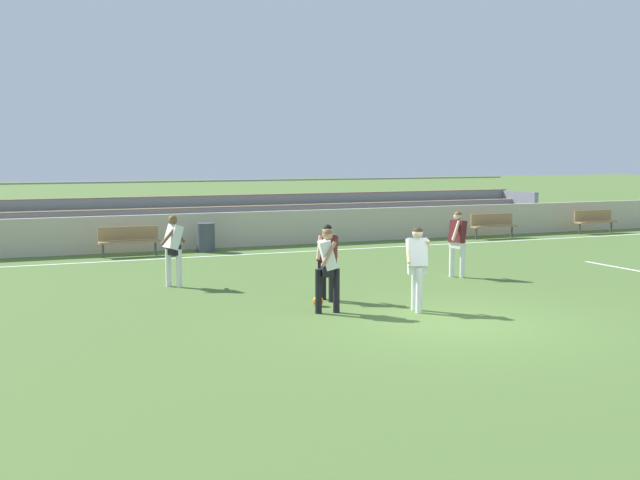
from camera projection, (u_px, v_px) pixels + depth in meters
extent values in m
plane|color=#4C6B30|center=(452.00, 323.00, 14.43)|extent=(160.00, 160.00, 0.00)
cube|color=white|center=(263.00, 254.00, 24.44)|extent=(44.00, 0.12, 0.01)
cube|color=beige|center=(243.00, 229.00, 26.20)|extent=(48.00, 0.16, 1.16)
cube|color=#897051|center=(246.00, 232.00, 27.45)|extent=(24.74, 0.36, 0.08)
cube|color=slate|center=(248.00, 238.00, 27.29)|extent=(24.74, 0.04, 0.38)
cube|color=#897051|center=(240.00, 219.00, 28.09)|extent=(24.74, 0.36, 0.08)
cube|color=slate|center=(241.00, 225.00, 27.92)|extent=(24.74, 0.04, 0.38)
cube|color=#897051|center=(234.00, 207.00, 28.72)|extent=(24.74, 0.36, 0.08)
cube|color=slate|center=(235.00, 213.00, 28.56)|extent=(24.74, 0.04, 0.38)
cube|color=#897051|center=(228.00, 196.00, 29.36)|extent=(24.74, 0.36, 0.08)
cube|color=slate|center=(229.00, 201.00, 29.19)|extent=(24.74, 0.04, 0.38)
cube|color=slate|center=(517.00, 209.00, 33.14)|extent=(0.20, 2.58, 1.52)
cylinder|color=slate|center=(226.00, 181.00, 29.53)|extent=(24.74, 0.06, 0.06)
cube|color=#99754C|center=(596.00, 222.00, 30.54)|extent=(1.80, 0.40, 0.06)
cube|color=#99754C|center=(593.00, 215.00, 30.67)|extent=(1.80, 0.05, 0.40)
cylinder|color=#47474C|center=(580.00, 228.00, 30.26)|extent=(0.07, 0.07, 0.45)
cylinder|color=#47474C|center=(611.00, 227.00, 30.86)|extent=(0.07, 0.07, 0.45)
cube|color=#99754C|center=(494.00, 226.00, 28.73)|extent=(1.80, 0.40, 0.06)
cube|color=#99754C|center=(492.00, 219.00, 28.86)|extent=(1.80, 0.05, 0.40)
cylinder|color=#47474C|center=(476.00, 233.00, 28.45)|extent=(0.07, 0.07, 0.45)
cylinder|color=#47474C|center=(512.00, 232.00, 29.05)|extent=(0.07, 0.07, 0.45)
cube|color=#99754C|center=(129.00, 242.00, 23.67)|extent=(1.80, 0.40, 0.06)
cube|color=#99754C|center=(128.00, 233.00, 23.81)|extent=(1.80, 0.05, 0.40)
cylinder|color=#47474C|center=(103.00, 251.00, 23.40)|extent=(0.07, 0.07, 0.45)
cylinder|color=#47474C|center=(155.00, 248.00, 24.00)|extent=(0.07, 0.07, 0.45)
cylinder|color=#3D424C|center=(206.00, 237.00, 24.85)|extent=(0.58, 0.58, 0.91)
cylinder|color=black|center=(318.00, 291.00, 15.26)|extent=(0.13, 0.13, 0.87)
cylinder|color=black|center=(336.00, 291.00, 15.35)|extent=(0.13, 0.13, 0.87)
cube|color=black|center=(327.00, 270.00, 15.26)|extent=(0.31, 0.41, 0.24)
cube|color=white|center=(327.00, 255.00, 15.23)|extent=(0.45, 0.46, 0.60)
cylinder|color=#A87A5B|center=(326.00, 251.00, 15.43)|extent=(0.32, 0.15, 0.50)
cylinder|color=#A87A5B|center=(329.00, 254.00, 15.01)|extent=(0.32, 0.15, 0.50)
sphere|color=#A87A5B|center=(328.00, 235.00, 15.18)|extent=(0.21, 0.21, 0.21)
sphere|color=brown|center=(328.00, 234.00, 15.18)|extent=(0.20, 0.20, 0.20)
cylinder|color=black|center=(332.00, 282.00, 16.45)|extent=(0.13, 0.13, 0.83)
cylinder|color=black|center=(323.00, 280.00, 16.72)|extent=(0.13, 0.13, 0.83)
cube|color=black|center=(327.00, 263.00, 16.54)|extent=(0.42, 0.40, 0.24)
cube|color=#56191E|center=(327.00, 248.00, 16.51)|extent=(0.53, 0.53, 0.60)
cylinder|color=#D6A884|center=(319.00, 247.00, 16.40)|extent=(0.22, 0.26, 0.51)
cylinder|color=#D6A884|center=(336.00, 246.00, 16.62)|extent=(0.22, 0.26, 0.51)
sphere|color=#D6A884|center=(327.00, 230.00, 16.47)|extent=(0.21, 0.21, 0.21)
sphere|color=black|center=(327.00, 229.00, 16.46)|extent=(0.20, 0.20, 0.20)
cylinder|color=white|center=(462.00, 260.00, 19.68)|extent=(0.13, 0.13, 0.88)
cylinder|color=white|center=(452.00, 260.00, 19.82)|extent=(0.13, 0.13, 0.88)
cube|color=white|center=(457.00, 243.00, 19.70)|extent=(0.33, 0.41, 0.24)
cube|color=#56191E|center=(458.00, 231.00, 19.67)|extent=(0.41, 0.46, 0.59)
cylinder|color=beige|center=(456.00, 231.00, 19.48)|extent=(0.31, 0.17, 0.50)
cylinder|color=beige|center=(459.00, 229.00, 19.85)|extent=(0.31, 0.17, 0.50)
sphere|color=beige|center=(458.00, 216.00, 19.63)|extent=(0.21, 0.21, 0.21)
sphere|color=brown|center=(458.00, 215.00, 19.62)|extent=(0.20, 0.20, 0.20)
cylinder|color=white|center=(419.00, 290.00, 15.32)|extent=(0.13, 0.13, 0.89)
cylinder|color=white|center=(415.00, 288.00, 15.59)|extent=(0.13, 0.13, 0.89)
cube|color=white|center=(417.00, 268.00, 15.41)|extent=(0.42, 0.34, 0.24)
cube|color=white|center=(417.00, 253.00, 15.38)|extent=(0.49, 0.48, 0.60)
cylinder|color=beige|center=(408.00, 251.00, 15.31)|extent=(0.20, 0.37, 0.47)
cylinder|color=beige|center=(426.00, 250.00, 15.44)|extent=(0.20, 0.37, 0.47)
sphere|color=beige|center=(418.00, 233.00, 15.34)|extent=(0.21, 0.21, 0.21)
sphere|color=black|center=(418.00, 232.00, 15.33)|extent=(0.20, 0.20, 0.20)
cylinder|color=white|center=(179.00, 268.00, 18.25)|extent=(0.13, 0.13, 0.89)
cylinder|color=white|center=(168.00, 268.00, 18.37)|extent=(0.13, 0.13, 0.89)
cube|color=black|center=(173.00, 250.00, 18.26)|extent=(0.31, 0.41, 0.24)
cube|color=white|center=(173.00, 237.00, 18.23)|extent=(0.47, 0.47, 0.60)
cylinder|color=brown|center=(169.00, 236.00, 18.04)|extent=(0.42, 0.19, 0.43)
cylinder|color=brown|center=(177.00, 234.00, 18.41)|extent=(0.42, 0.19, 0.43)
sphere|color=brown|center=(173.00, 220.00, 18.19)|extent=(0.21, 0.21, 0.21)
sphere|color=brown|center=(173.00, 219.00, 18.18)|extent=(0.20, 0.20, 0.20)
sphere|color=orange|center=(318.00, 301.00, 16.01)|extent=(0.22, 0.22, 0.22)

